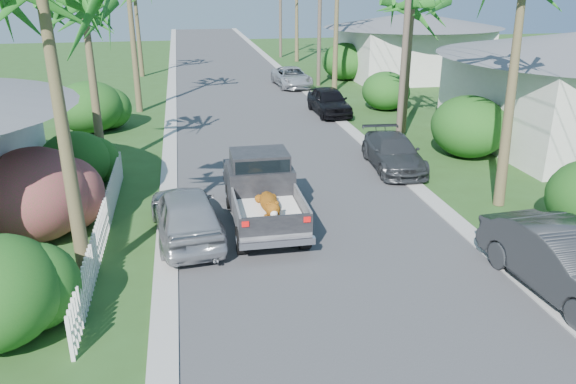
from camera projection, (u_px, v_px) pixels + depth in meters
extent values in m
plane|color=#284A1B|center=(371.00, 327.00, 11.87)|extent=(120.00, 120.00, 0.00)
cube|color=#38383A|center=(242.00, 97.00, 34.81)|extent=(8.00, 100.00, 0.02)
cube|color=#A5A39E|center=(171.00, 99.00, 34.07)|extent=(0.60, 100.00, 0.06)
cube|color=#A5A39E|center=(309.00, 94.00, 35.55)|extent=(0.60, 100.00, 0.06)
cylinder|color=black|center=(242.00, 240.00, 14.94)|extent=(0.28, 0.76, 0.76)
cylinder|color=black|center=(304.00, 235.00, 15.23)|extent=(0.28, 0.76, 0.76)
cylinder|color=black|center=(231.00, 197.00, 17.92)|extent=(0.28, 0.76, 0.76)
cylinder|color=black|center=(283.00, 193.00, 18.22)|extent=(0.28, 0.76, 0.76)
cube|color=gray|center=(269.00, 220.00, 15.60)|extent=(1.90, 2.40, 0.24)
cube|color=gray|center=(236.00, 210.00, 15.30)|extent=(0.06, 2.40, 0.55)
cube|color=gray|center=(302.00, 205.00, 15.62)|extent=(0.06, 2.40, 0.55)
cube|color=black|center=(276.00, 225.00, 14.40)|extent=(1.92, 0.08, 0.52)
cube|color=silver|center=(277.00, 243.00, 14.40)|extent=(1.98, 0.18, 0.18)
cube|color=red|center=(245.00, 224.00, 14.17)|extent=(0.18, 0.05, 0.14)
cube|color=red|center=(307.00, 219.00, 14.45)|extent=(0.18, 0.05, 0.14)
cube|color=black|center=(260.00, 183.00, 17.14)|extent=(1.94, 1.65, 1.10)
cube|color=black|center=(259.00, 160.00, 16.88)|extent=(1.70, 1.35, 0.55)
cube|color=black|center=(263.00, 168.00, 16.28)|extent=(1.60, 0.05, 0.45)
cube|color=black|center=(255.00, 175.00, 18.34)|extent=(1.94, 1.20, 0.80)
cube|color=white|center=(269.00, 213.00, 15.53)|extent=(1.70, 2.10, 0.16)
ellipsoid|color=orange|center=(269.00, 202.00, 15.51)|extent=(0.48, 1.25, 0.43)
sphere|color=orange|center=(273.00, 210.00, 14.79)|extent=(0.40, 0.40, 0.40)
ellipsoid|color=white|center=(269.00, 205.00, 15.55)|extent=(0.32, 0.86, 0.18)
imported|color=#2A2C2F|center=(566.00, 264.00, 12.87)|extent=(2.02, 4.86, 1.56)
imported|color=#2F3235|center=(393.00, 153.00, 21.57)|extent=(2.07, 4.44, 1.25)
imported|color=black|center=(329.00, 101.00, 30.13)|extent=(1.80, 4.23, 1.43)
imported|color=#B9BBC0|center=(292.00, 77.00, 37.84)|extent=(2.33, 4.69, 1.28)
imported|color=#A3A4AA|center=(186.00, 214.00, 15.69)|extent=(2.24, 4.53, 1.49)
cone|color=brown|center=(65.00, 144.00, 12.30)|extent=(0.36, 0.71, 7.01)
cone|color=brown|center=(94.00, 89.00, 20.60)|extent=(0.36, 0.61, 6.21)
cone|color=brown|center=(133.00, 37.00, 29.60)|extent=(0.36, 0.36, 8.00)
cone|color=brown|center=(138.00, 32.00, 40.80)|extent=(0.36, 0.75, 6.51)
cone|color=brown|center=(512.00, 89.00, 17.12)|extent=(0.36, 0.73, 7.51)
cone|color=brown|center=(407.00, 69.00, 25.71)|extent=(0.36, 0.54, 6.01)
cone|color=brown|center=(336.00, 26.00, 35.34)|extent=(0.36, 0.36, 8.20)
cone|color=brown|center=(297.00, 21.00, 48.49)|extent=(0.36, 0.63, 6.81)
ellipsoid|color=#C31B4E|center=(35.00, 194.00, 15.57)|extent=(3.00, 3.30, 2.60)
ellipsoid|color=#154B17|center=(75.00, 161.00, 19.42)|extent=(2.40, 2.64, 2.00)
ellipsoid|color=#154B17|center=(89.00, 107.00, 26.58)|extent=(3.20, 3.52, 2.40)
ellipsoid|color=#154B17|center=(469.00, 126.00, 22.87)|extent=(3.00, 3.30, 2.50)
ellipsoid|color=#154B17|center=(386.00, 91.00, 31.15)|extent=(2.60, 2.86, 2.10)
ellipsoid|color=#154B17|center=(345.00, 61.00, 40.32)|extent=(3.20, 3.52, 2.60)
cube|color=white|center=(104.00, 223.00, 15.70)|extent=(0.10, 11.00, 1.00)
cube|color=silver|center=(570.00, 101.00, 24.45)|extent=(8.00, 9.00, 3.80)
cube|color=silver|center=(411.00, 53.00, 41.01)|extent=(9.00, 8.00, 3.60)
cone|color=#595B60|center=(413.00, 20.00, 40.19)|extent=(6.48, 6.48, 1.00)
cylinder|color=brown|center=(405.00, 40.00, 23.16)|extent=(0.26, 0.26, 9.00)
cylinder|color=brown|center=(320.00, 17.00, 36.93)|extent=(0.26, 0.26, 9.00)
cylinder|color=brown|center=(280.00, 6.00, 50.70)|extent=(0.26, 0.26, 9.00)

